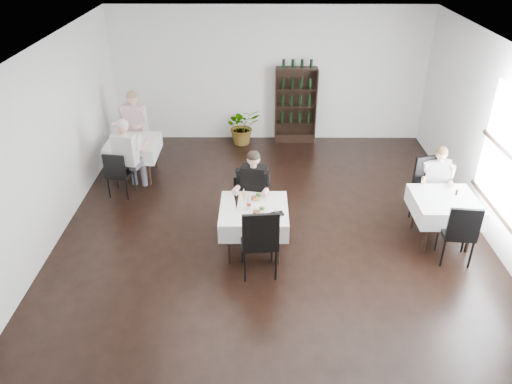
% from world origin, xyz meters
% --- Properties ---
extents(room_shell, '(9.00, 9.00, 9.00)m').
position_xyz_m(room_shell, '(0.00, 0.00, 1.50)').
color(room_shell, black).
rests_on(room_shell, ground).
extents(wine_shelf, '(0.90, 0.28, 1.75)m').
position_xyz_m(wine_shelf, '(0.60, 4.31, 0.85)').
color(wine_shelf, black).
rests_on(wine_shelf, ground).
extents(main_table, '(1.03, 1.03, 0.77)m').
position_xyz_m(main_table, '(-0.30, 0.00, 0.62)').
color(main_table, black).
rests_on(main_table, ground).
extents(left_table, '(0.98, 0.98, 0.77)m').
position_xyz_m(left_table, '(-2.70, 2.50, 0.62)').
color(left_table, black).
rests_on(left_table, ground).
extents(right_table, '(0.98, 0.98, 0.77)m').
position_xyz_m(right_table, '(2.70, 0.30, 0.62)').
color(right_table, black).
rests_on(right_table, ground).
extents(potted_tree, '(0.93, 0.87, 0.84)m').
position_xyz_m(potted_tree, '(-0.60, 4.17, 0.42)').
color(potted_tree, '#275C1F').
rests_on(potted_tree, ground).
extents(main_chair_far, '(0.53, 0.53, 0.88)m').
position_xyz_m(main_chair_far, '(-0.41, 0.76, 0.50)').
color(main_chair_far, black).
rests_on(main_chair_far, ground).
extents(main_chair_near, '(0.57, 0.58, 1.13)m').
position_xyz_m(main_chair_near, '(-0.21, -0.63, 0.65)').
color(main_chair_near, black).
rests_on(main_chair_near, ground).
extents(left_chair_far, '(0.54, 0.54, 0.90)m').
position_xyz_m(left_chair_far, '(-2.75, 3.19, 0.51)').
color(left_chair_far, black).
rests_on(left_chair_far, ground).
extents(left_chair_near, '(0.48, 0.48, 0.90)m').
position_xyz_m(left_chair_near, '(-2.81, 1.69, 0.51)').
color(left_chair_near, black).
rests_on(left_chair_near, ground).
extents(right_chair_far, '(0.64, 0.64, 1.15)m').
position_xyz_m(right_chair_far, '(2.67, 0.91, 0.66)').
color(right_chair_far, black).
rests_on(right_chair_far, ground).
extents(right_chair_near, '(0.51, 0.51, 1.02)m').
position_xyz_m(right_chair_near, '(2.74, -0.31, 0.58)').
color(right_chair_near, black).
rests_on(right_chair_near, ground).
extents(diner_main, '(0.59, 0.62, 1.45)m').
position_xyz_m(diner_main, '(-0.33, 0.51, 0.84)').
color(diner_main, '#45454D').
rests_on(diner_main, ground).
extents(diner_left_far, '(0.65, 0.70, 1.56)m').
position_xyz_m(diner_left_far, '(-2.80, 3.12, 0.91)').
color(diner_left_far, '#45454D').
rests_on(diner_left_far, ground).
extents(diner_left_near, '(0.62, 0.66, 1.50)m').
position_xyz_m(diner_left_near, '(-2.63, 1.85, 0.87)').
color(diner_left_near, '#45454D').
rests_on(diner_left_near, ground).
extents(diner_right_far, '(0.57, 0.61, 1.34)m').
position_xyz_m(diner_right_far, '(2.75, 0.94, 0.78)').
color(diner_right_far, '#45454D').
rests_on(diner_right_far, ground).
extents(plate_far, '(0.34, 0.34, 0.08)m').
position_xyz_m(plate_far, '(-0.28, 0.26, 0.79)').
color(plate_far, white).
rests_on(plate_far, main_table).
extents(plate_near, '(0.32, 0.32, 0.08)m').
position_xyz_m(plate_near, '(-0.22, -0.14, 0.79)').
color(plate_near, white).
rests_on(plate_near, main_table).
extents(pilsner_dark, '(0.07, 0.07, 0.31)m').
position_xyz_m(pilsner_dark, '(-0.56, -0.07, 0.90)').
color(pilsner_dark, black).
rests_on(pilsner_dark, main_table).
extents(pilsner_lager, '(0.06, 0.06, 0.26)m').
position_xyz_m(pilsner_lager, '(-0.46, 0.11, 0.88)').
color(pilsner_lager, gold).
rests_on(pilsner_lager, main_table).
extents(coke_bottle, '(0.06, 0.06, 0.25)m').
position_xyz_m(coke_bottle, '(-0.37, -0.03, 0.87)').
color(coke_bottle, silver).
rests_on(coke_bottle, main_table).
extents(napkin_cutlery, '(0.21, 0.19, 0.02)m').
position_xyz_m(napkin_cutlery, '(0.06, -0.18, 0.78)').
color(napkin_cutlery, black).
rests_on(napkin_cutlery, main_table).
extents(pepper_mill, '(0.05, 0.05, 0.09)m').
position_xyz_m(pepper_mill, '(2.90, 0.41, 0.81)').
color(pepper_mill, black).
rests_on(pepper_mill, right_table).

